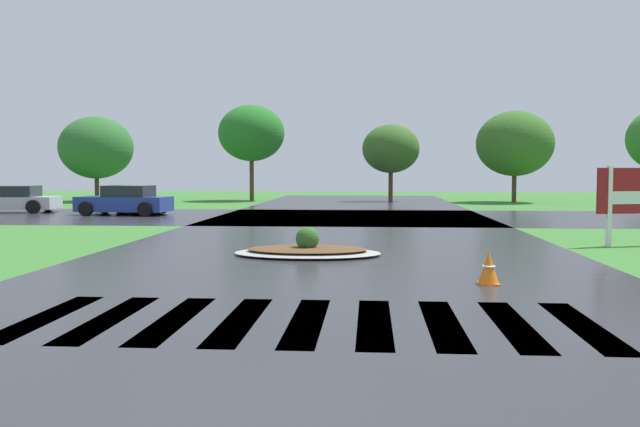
{
  "coord_description": "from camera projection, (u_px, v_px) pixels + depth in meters",
  "views": [
    {
      "loc": [
        0.84,
        -4.63,
        2.02
      ],
      "look_at": [
        -0.35,
        11.64,
        0.99
      ],
      "focal_mm": 38.59,
      "sensor_mm": 36.0,
      "label": 1
    }
  ],
  "objects": [
    {
      "name": "crosswalk_stripes",
      "position": [
        307.0,
        321.0,
        9.17
      ],
      "size": [
        7.65,
        3.04,
        0.01
      ],
      "color": "white",
      "rests_on": "ground"
    },
    {
      "name": "median_island",
      "position": [
        307.0,
        250.0,
        16.3
      ],
      "size": [
        3.49,
        2.19,
        0.68
      ],
      "color": "#9E9B93",
      "rests_on": "ground"
    },
    {
      "name": "car_dark_suv",
      "position": [
        125.0,
        201.0,
        30.91
      ],
      "size": [
        4.21,
        2.29,
        1.33
      ],
      "rotation": [
        0.0,
        0.0,
        3.05
      ],
      "color": "navy",
      "rests_on": "ground"
    },
    {
      "name": "drainage_pipe_stack",
      "position": [
        140.0,
        206.0,
        31.78
      ],
      "size": [
        2.33,
        1.07,
        0.76
      ],
      "color": "#9E9B93",
      "rests_on": "ground"
    },
    {
      "name": "background_treeline",
      "position": [
        431.0,
        142.0,
        43.25
      ],
      "size": [
        48.54,
        6.52,
        6.32
      ],
      "color": "#4C3823",
      "rests_on": "ground"
    },
    {
      "name": "asphalt_roadway",
      "position": [
        331.0,
        264.0,
        14.75
      ],
      "size": [
        11.72,
        80.0,
        0.01
      ],
      "primitive_type": "cube",
      "color": "#2B2B30",
      "rests_on": "ground"
    },
    {
      "name": "asphalt_cross_road",
      "position": [
        351.0,
        217.0,
        29.61
      ],
      "size": [
        90.0,
        10.55,
        0.01
      ],
      "primitive_type": "cube",
      "color": "#2B2B30",
      "rests_on": "ground"
    },
    {
      "name": "traffic_cone",
      "position": [
        489.0,
        269.0,
        12.13
      ],
      "size": [
        0.38,
        0.38,
        0.59
      ],
      "color": "orange",
      "rests_on": "ground"
    },
    {
      "name": "car_blue_compact",
      "position": [
        9.0,
        200.0,
        32.82
      ],
      "size": [
        4.79,
        2.63,
        1.28
      ],
      "rotation": [
        0.0,
        0.0,
        3.26
      ],
      "color": "#B7B7BF",
      "rests_on": "ground"
    }
  ]
}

